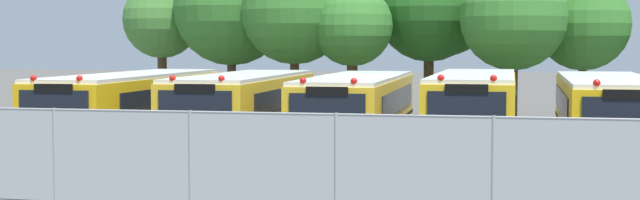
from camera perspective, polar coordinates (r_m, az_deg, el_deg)
name	(u,v)px	position (r m, az deg, el deg)	size (l,w,h in m)	color
ground_plane	(358,151)	(27.79, 2.44, -3.33)	(160.00, 160.00, 0.00)	#595651
school_bus_0	(134,105)	(29.85, -11.95, -0.35)	(2.81, 11.21, 2.53)	yellow
school_bus_1	(245,107)	(28.52, -4.87, -0.46)	(2.81, 10.05, 2.53)	yellow
school_bus_2	(358,109)	(27.77, 2.48, -0.59)	(2.69, 10.64, 2.51)	yellow
school_bus_3	(475,110)	(27.16, 9.98, -0.63)	(2.45, 10.28, 2.61)	yellow
school_bus_4	(606,113)	(27.22, 18.03, -0.81)	(2.70, 11.13, 2.54)	yellow
tree_0	(165,20)	(40.92, -9.98, 5.11)	(3.65, 3.53, 6.26)	#4C3823
tree_1	(230,8)	(39.49, -5.81, 5.96)	(5.16, 5.16, 7.57)	#4C3823
tree_2	(296,8)	(37.31, -1.55, 5.94)	(4.57, 4.57, 7.07)	#4C3823
tree_3	(351,27)	(36.30, 2.04, 4.72)	(3.35, 3.35, 5.81)	#4C3823
tree_4	(435,10)	(38.58, 7.44, 5.79)	(4.93, 4.66, 7.26)	#4C3823
tree_5	(516,16)	(35.63, 12.52, 5.30)	(4.21, 4.21, 6.53)	#4C3823
tree_6	(581,26)	(37.66, 16.53, 4.62)	(3.81, 3.81, 6.10)	#4C3823
chainlink_fence	(262,159)	(17.87, -3.78, -3.85)	(21.49, 0.07, 2.01)	#9EA0A3
traffic_cone	(24,178)	(20.98, -18.58, -4.83)	(0.53, 0.53, 0.70)	#EA5914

